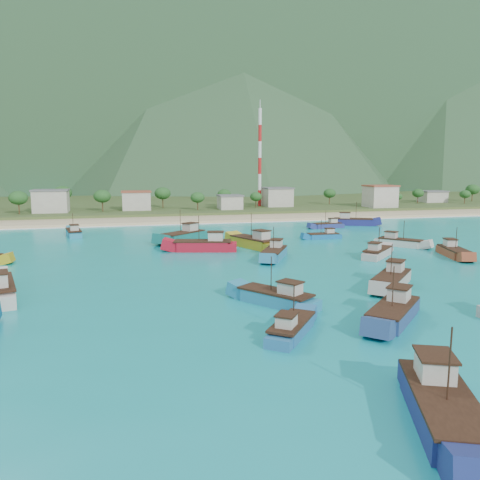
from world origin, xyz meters
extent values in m
plane|color=#0D8A96|center=(0.00, 0.00, 0.00)|extent=(600.00, 600.00, 0.00)
cube|color=beige|center=(0.00, 79.00, 0.00)|extent=(400.00, 18.00, 1.20)
cube|color=#385123|center=(0.00, 140.00, 0.00)|extent=(400.00, 110.00, 2.40)
cube|color=white|center=(0.00, 69.50, 0.00)|extent=(400.00, 2.50, 0.08)
cube|color=#385942|center=(120.00, 400.00, 100.00)|extent=(1100.00, 160.00, 200.00)
cube|color=#284C2D|center=(-40.00, 300.00, 75.00)|extent=(800.00, 160.00, 150.00)
cone|color=#284C2D|center=(60.00, 300.00, 85.00)|extent=(280.00, 280.00, 170.00)
cone|color=#284C2D|center=(260.00, 300.00, 105.00)|extent=(280.00, 280.00, 210.00)
cube|color=beige|center=(-36.00, 99.64, 5.11)|extent=(10.72, 8.33, 7.01)
cube|color=beige|center=(-8.57, 102.33, 4.66)|extent=(9.48, 7.91, 6.12)
cube|color=beige|center=(23.80, 97.85, 3.87)|extent=(7.85, 7.92, 4.55)
cube|color=beige|center=(43.98, 105.56, 4.94)|extent=(9.93, 9.57, 6.69)
cube|color=beige|center=(79.99, 92.70, 5.44)|extent=(10.09, 8.97, 7.68)
cube|color=beige|center=(115.23, 110.30, 3.80)|extent=(10.25, 7.34, 4.39)
cylinder|color=red|center=(37.71, 108.00, 4.64)|extent=(1.20, 1.20, 6.08)
cylinder|color=white|center=(37.71, 108.00, 10.72)|extent=(1.20, 1.20, 6.08)
cylinder|color=red|center=(37.71, 108.00, 16.80)|extent=(1.20, 1.20, 6.08)
cylinder|color=white|center=(37.71, 108.00, 22.88)|extent=(1.20, 1.20, 6.08)
cylinder|color=red|center=(37.71, 108.00, 28.96)|extent=(1.20, 1.20, 6.08)
cylinder|color=white|center=(37.71, 108.00, 35.04)|extent=(1.20, 1.20, 6.08)
cube|color=gold|center=(12.71, 26.34, 0.74)|extent=(8.33, 13.02, 2.29)
cube|color=beige|center=(13.71, 23.97, 2.81)|extent=(3.24, 3.53, 1.86)
cylinder|color=#382114|center=(12.43, 27.00, 4.46)|extent=(0.12, 0.12, 5.14)
cube|color=#A9A298|center=(22.63, -8.71, 0.59)|extent=(9.85, 10.04, 1.97)
cube|color=beige|center=(24.17, -7.11, 2.38)|extent=(3.15, 3.16, 1.60)
cylinder|color=#382114|center=(22.20, -9.15, 3.80)|extent=(0.12, 0.12, 4.44)
cube|color=#1363A0|center=(31.48, 34.36, 0.33)|extent=(8.09, 2.50, 1.46)
cube|color=beige|center=(33.12, 34.34, 1.66)|extent=(1.85, 1.50, 1.19)
cylinder|color=#382114|center=(31.02, 34.37, 2.71)|extent=(0.12, 0.12, 3.29)
cube|color=teal|center=(4.51, -12.99, 0.55)|extent=(8.65, 10.20, 1.89)
cube|color=beige|center=(5.77, -14.70, 2.26)|extent=(2.94, 3.03, 1.54)
cylinder|color=#382114|center=(4.16, -12.51, 3.62)|extent=(0.12, 0.12, 4.26)
cube|color=#116761|center=(-0.27, 38.03, 0.75)|extent=(11.89, 11.21, 2.30)
cube|color=beige|center=(1.65, 39.76, 2.83)|extent=(3.68, 3.64, 1.87)
cylinder|color=#382114|center=(-0.80, 37.55, 4.48)|extent=(0.12, 0.12, 5.17)
cube|color=navy|center=(14.70, -21.92, 0.60)|extent=(10.16, 10.01, 2.00)
cube|color=beige|center=(16.31, -20.35, 2.41)|extent=(3.20, 3.19, 1.63)
cylinder|color=#382114|center=(14.25, -22.36, 3.85)|extent=(0.12, 0.12, 4.50)
cube|color=beige|center=(42.80, 20.66, 0.49)|extent=(8.44, 9.40, 1.78)
cube|color=beige|center=(41.53, 22.21, 2.10)|extent=(2.80, 2.86, 1.45)
cylinder|color=#382114|center=(43.15, 20.23, 3.38)|extent=(0.12, 0.12, 4.00)
cube|color=navy|center=(50.31, 55.95, 0.67)|extent=(12.24, 7.86, 2.15)
cube|color=beige|center=(48.09, 56.90, 2.62)|extent=(3.32, 3.05, 1.75)
cylinder|color=#382114|center=(50.93, 55.69, 4.17)|extent=(0.12, 0.12, 4.84)
cube|color=navy|center=(6.69, -40.52, 0.68)|extent=(7.86, 12.37, 2.17)
cube|color=beige|center=(7.63, -38.27, 2.65)|extent=(3.06, 3.35, 1.76)
cylinder|color=#382114|center=(6.42, -41.15, 4.21)|extent=(0.12, 0.12, 4.88)
cube|color=teal|center=(13.29, 14.50, 0.55)|extent=(7.78, 10.67, 1.91)
cube|color=beige|center=(14.33, 16.37, 2.28)|extent=(2.83, 3.01, 1.55)
cylinder|color=#382114|center=(13.00, 13.98, 3.65)|extent=(0.12, 0.12, 4.29)
cube|color=#236397|center=(2.98, -23.01, 0.39)|extent=(7.34, 8.48, 1.58)
cube|color=beige|center=(1.90, -24.42, 1.83)|extent=(2.47, 2.54, 1.29)
cylinder|color=#382114|center=(3.28, -22.61, 2.96)|extent=(0.12, 0.12, 3.56)
cube|color=#AB1224|center=(2.06, 25.06, 0.73)|extent=(12.94, 6.51, 2.26)
cube|color=beige|center=(4.53, 24.46, 2.78)|extent=(3.28, 2.88, 1.84)
cylinder|color=#382114|center=(1.38, 25.23, 4.40)|extent=(0.12, 0.12, 5.08)
cube|color=navy|center=(40.41, 51.87, 0.40)|extent=(9.03, 3.51, 1.60)
cube|color=beige|center=(42.20, 52.06, 1.85)|extent=(2.16, 1.81, 1.30)
cylinder|color=#382114|center=(39.91, 51.82, 3.00)|extent=(0.12, 0.12, 3.60)
cube|color=#ABA19A|center=(32.14, 11.36, 0.49)|extent=(9.04, 8.81, 1.77)
cube|color=beige|center=(30.69, 9.99, 2.09)|extent=(2.84, 2.82, 1.44)
cylinder|color=#382114|center=(32.54, 11.75, 3.37)|extent=(0.12, 0.12, 3.99)
cube|color=brown|center=(45.77, 8.09, 0.51)|extent=(5.70, 10.45, 1.82)
cube|color=beige|center=(46.35, 10.05, 2.16)|extent=(2.41, 2.71, 1.48)
cylinder|color=#382114|center=(45.60, 7.54, 3.47)|extent=(0.12, 0.12, 4.10)
cube|color=teal|center=(-24.55, 52.36, 0.50)|extent=(4.70, 10.22, 1.79)
cube|color=beige|center=(-24.17, 50.39, 2.12)|extent=(2.19, 2.54, 1.45)
cylinder|color=#382114|center=(-24.65, 52.91, 3.41)|extent=(0.12, 0.12, 4.03)
camera|label=1|loc=(-12.38, -64.23, 16.10)|focal=35.00mm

